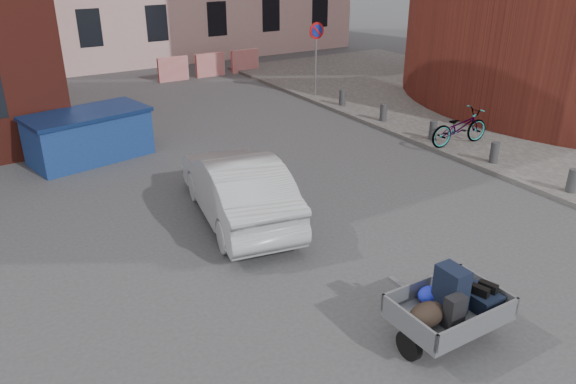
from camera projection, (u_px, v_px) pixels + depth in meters
ground at (332, 245)px, 10.89m from camera, size 120.00×120.00×0.00m
sidewalk at (506, 116)px, 18.75m from camera, size 9.00×24.00×0.12m
no_parking_sign at (316, 44)px, 20.32m from camera, size 0.60×0.09×2.65m
bollards at (433, 130)px, 16.24m from camera, size 0.22×9.02×0.55m
barriers at (210, 65)px, 24.37m from camera, size 4.70×0.18×1.00m
trailer at (449, 307)px, 8.02m from camera, size 1.60×1.80×1.20m
dumpster at (89, 135)px, 14.97m from camera, size 3.36×2.18×1.30m
silver_car at (238, 187)px, 11.68m from camera, size 2.24×4.52×1.42m
bicycle at (460, 127)px, 15.75m from camera, size 1.97×0.84×1.01m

